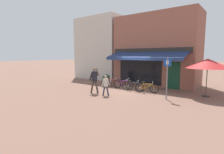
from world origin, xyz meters
name	(u,v)px	position (x,y,z in m)	size (l,w,h in m)	color
ground_plane	(127,90)	(0.00, 0.00, 0.00)	(160.00, 160.00, 0.00)	brown
shop_front	(156,50)	(0.44, 4.00, 3.04)	(7.23, 4.51, 6.10)	#8E5647
neighbour_building	(104,49)	(-6.11, 4.51, 3.33)	(5.47, 4.00, 6.65)	beige
bike_rack_rail	(130,83)	(-0.01, 0.35, 0.48)	(3.61, 0.04, 0.57)	#47494F
bicycle_red	(111,83)	(-1.63, 0.13, 0.37)	(1.77, 0.53, 0.83)	black
bicycle_purple	(123,84)	(-0.51, 0.20, 0.37)	(1.76, 0.52, 0.85)	black
bicycle_black	(133,86)	(0.45, 0.06, 0.35)	(1.67, 0.55, 0.79)	black
bicycle_orange	(147,88)	(1.59, 0.02, 0.35)	(1.52, 0.80, 0.80)	black
pedestrian_adult	(94,78)	(-1.20, -2.26, 1.08)	(0.65, 0.58, 1.78)	#47382D
pedestrian_child	(106,84)	(-0.12, -2.36, 0.78)	(0.48, 0.43, 1.30)	#282D47
litter_bin	(106,80)	(-2.38, 0.45, 0.52)	(0.61, 0.61, 1.03)	#23472D
parking_sign	(167,74)	(3.32, -0.90, 1.50)	(0.44, 0.07, 2.46)	slate
cafe_parasol	(208,64)	(5.04, 1.30, 2.08)	(2.65, 2.65, 2.39)	#4C3D2D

